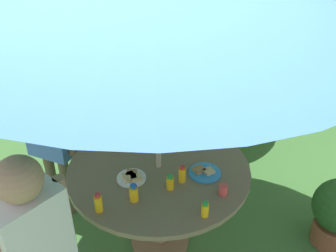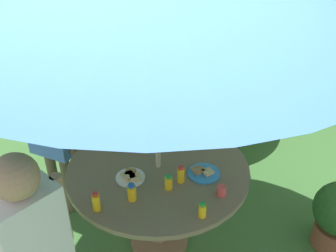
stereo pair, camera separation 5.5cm
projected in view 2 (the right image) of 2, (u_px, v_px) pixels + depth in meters
name	position (u px, v px, depth m)	size (l,w,h in m)	color
ground_plane	(159.00, 241.00, 3.01)	(10.00, 10.00, 0.02)	#3D6B33
hedge_backdrop	(253.00, 14.00, 4.98)	(9.00, 0.70, 2.00)	#33602D
garden_table	(158.00, 181.00, 2.68)	(1.26, 1.26, 0.75)	brown
wooden_chair	(123.00, 104.00, 3.83)	(0.65, 0.65, 0.93)	brown
dome_tent	(181.00, 60.00, 4.31)	(2.18, 2.18, 1.48)	#8CC633
child_in_grey_shirt	(150.00, 91.00, 3.35)	(0.33, 0.41, 1.34)	navy
child_in_blue_shirt	(50.00, 125.00, 2.88)	(0.45, 0.23, 1.33)	brown
child_in_white_shirt	(31.00, 233.00, 1.94)	(0.30, 0.43, 1.36)	brown
snack_bowl	(163.00, 134.00, 2.89)	(0.14, 0.14, 0.08)	white
plate_back_edge	(204.00, 173.00, 2.53)	(0.22, 0.22, 0.03)	#338CD8
plate_center_back	(131.00, 177.00, 2.49)	(0.19, 0.19, 0.03)	white
plate_mid_left	(198.00, 139.00, 2.87)	(0.23, 0.23, 0.03)	yellow
juice_bottle_near_left	(115.00, 139.00, 2.81)	(0.05, 0.05, 0.11)	yellow
juice_bottle_near_right	(181.00, 175.00, 2.44)	(0.05, 0.05, 0.12)	yellow
juice_bottle_far_left	(132.00, 192.00, 2.30)	(0.06, 0.06, 0.12)	yellow
juice_bottle_far_right	(202.00, 210.00, 2.18)	(0.05, 0.05, 0.10)	yellow
juice_bottle_center_front	(96.00, 202.00, 2.22)	(0.05, 0.05, 0.13)	yellow
juice_bottle_mid_right	(169.00, 183.00, 2.39)	(0.05, 0.05, 0.11)	yellow
cup_near	(221.00, 191.00, 2.34)	(0.06, 0.06, 0.07)	#E04C47
cup_far	(176.00, 124.00, 3.01)	(0.07, 0.07, 0.07)	#E04C47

